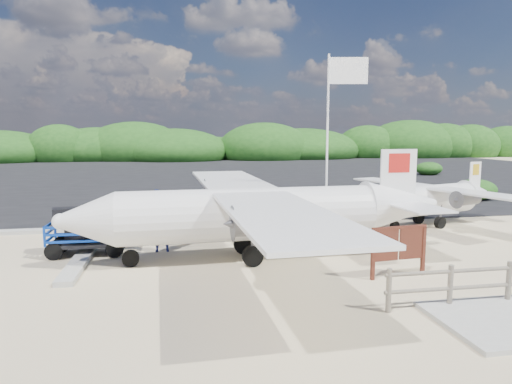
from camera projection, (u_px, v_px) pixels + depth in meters
ground at (227, 258)px, 14.48m from camera, size 160.00×160.00×0.00m
asphalt_apron at (190, 174)px, 43.74m from camera, size 90.00×50.00×0.04m
vegetation_band at (184, 159)px, 68.13m from camera, size 124.00×8.00×4.40m
fence at (507, 303)px, 10.68m from camera, size 6.40×2.00×1.10m
baggage_cart at (88, 254)px, 14.94m from camera, size 2.62×1.54×1.29m
flagpole at (325, 246)px, 15.98m from camera, size 1.39×0.79×6.56m
signboard at (398, 277)px, 12.58m from camera, size 1.80×0.35×1.47m
crew_a at (161, 224)px, 15.18m from camera, size 0.73×0.51×1.91m
crew_b at (157, 208)px, 19.14m from camera, size 0.94×0.83×1.61m
aircraft_large at (318, 185)px, 34.65m from camera, size 14.96×14.96×4.35m
aircraft_small at (119, 174)px, 43.67m from camera, size 8.84×8.84×2.54m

